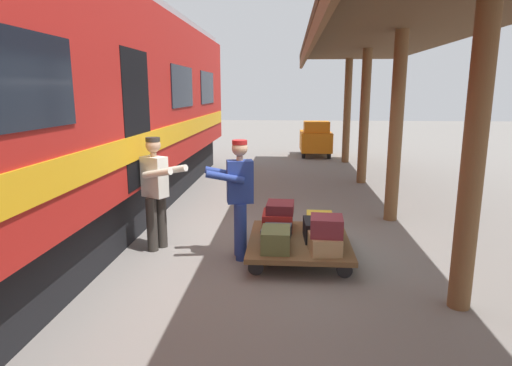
% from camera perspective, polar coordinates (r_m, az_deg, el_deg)
% --- Properties ---
extents(ground_plane, '(60.00, 60.00, 0.00)m').
position_cam_1_polar(ground_plane, '(6.76, 3.86, -8.53)').
color(ground_plane, slate).
extents(platform_canopy, '(3.20, 17.74, 3.56)m').
position_cam_1_polar(platform_canopy, '(6.67, 21.68, 19.00)').
color(platform_canopy, brown).
rests_on(platform_canopy, ground_plane).
extents(train_car, '(3.02, 16.08, 4.00)m').
position_cam_1_polar(train_car, '(7.36, -26.43, 8.36)').
color(train_car, '#B21E19').
rests_on(train_car, ground_plane).
extents(luggage_cart, '(1.43, 1.71, 0.28)m').
position_cam_1_polar(luggage_cart, '(6.38, 5.63, -7.60)').
color(luggage_cart, brown).
rests_on(luggage_cart, ground_plane).
extents(suitcase_yellow_case, '(0.41, 0.53, 0.24)m').
position_cam_1_polar(suitcase_yellow_case, '(6.80, 8.30, -5.03)').
color(suitcase_yellow_case, gold).
rests_on(suitcase_yellow_case, luggage_cart).
extents(suitcase_red_plastic, '(0.46, 0.54, 0.26)m').
position_cam_1_polar(suitcase_red_plastic, '(6.78, 2.84, -4.88)').
color(suitcase_red_plastic, '#AD231E').
rests_on(suitcase_red_plastic, luggage_cart).
extents(suitcase_slate_roller, '(0.45, 0.52, 0.18)m').
position_cam_1_polar(suitcase_slate_roller, '(6.34, 2.72, -6.45)').
color(suitcase_slate_roller, '#4C515B').
rests_on(suitcase_slate_roller, luggage_cart).
extents(suitcase_olive_duffel, '(0.38, 0.51, 0.29)m').
position_cam_1_polar(suitcase_olive_duffel, '(5.88, 2.60, -7.37)').
color(suitcase_olive_duffel, brown).
rests_on(suitcase_olive_duffel, luggage_cart).
extents(suitcase_black_hardshell, '(0.53, 0.55, 0.28)m').
position_cam_1_polar(suitcase_black_hardshell, '(6.34, 8.59, -6.08)').
color(suitcase_black_hardshell, black).
rests_on(suitcase_black_hardshell, luggage_cart).
extents(suitcase_tan_vintage, '(0.44, 0.58, 0.22)m').
position_cam_1_polar(suitcase_tan_vintage, '(5.91, 8.91, -7.75)').
color(suitcase_tan_vintage, tan).
rests_on(suitcase_tan_vintage, luggage_cart).
extents(suitcase_burgundy_valise, '(0.44, 0.44, 0.25)m').
position_cam_1_polar(suitcase_burgundy_valise, '(5.83, 9.20, -5.57)').
color(suitcase_burgundy_valise, maroon).
rests_on(suitcase_burgundy_valise, suitcase_tan_vintage).
extents(suitcase_maroon_trunk, '(0.43, 0.50, 0.15)m').
position_cam_1_polar(suitcase_maroon_trunk, '(6.73, 3.20, -3.19)').
color(suitcase_maroon_trunk, maroon).
rests_on(suitcase_maroon_trunk, suitcase_red_plastic).
extents(porter_in_overalls, '(0.72, 0.53, 1.70)m').
position_cam_1_polar(porter_in_overalls, '(6.14, -2.29, -1.60)').
color(porter_in_overalls, navy).
rests_on(porter_in_overalls, ground_plane).
extents(porter_by_door, '(0.74, 0.62, 1.70)m').
position_cam_1_polar(porter_by_door, '(6.64, -12.92, -0.87)').
color(porter_by_door, '#332D28').
rests_on(porter_by_door, ground_plane).
extents(baggage_tug, '(1.13, 1.72, 1.30)m').
position_cam_1_polar(baggage_tug, '(16.25, 7.80, 5.68)').
color(baggage_tug, orange).
rests_on(baggage_tug, ground_plane).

